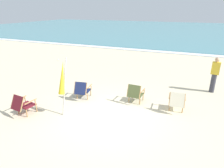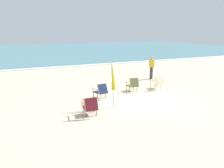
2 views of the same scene
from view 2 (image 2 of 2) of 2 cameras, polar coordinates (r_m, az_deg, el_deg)
The scene contains 9 objects.
ground_plane at distance 11.14m, azimuth 6.38°, elevation -4.11°, with size 80.00×80.00×0.00m, color beige.
sea at distance 42.02m, azimuth -17.18°, elevation 8.45°, with size 80.00×40.00×0.10m, color teal.
surf_band at distance 22.18m, azimuth -9.97°, elevation 4.72°, with size 80.00×1.10×0.06m, color white.
beach_chair_back_right at distance 13.31m, azimuth 11.81°, elevation 0.51°, with size 0.64×0.78×0.80m.
beach_chair_back_left at distance 11.16m, azimuth -2.95°, elevation -1.72°, with size 0.68×0.81×0.80m.
beach_chair_front_left at distance 12.52m, azimuth 5.47°, elevation -0.05°, with size 0.62×0.70×0.82m.
beach_chair_far_center at distance 8.93m, azimuth -5.68°, elevation -5.72°, with size 0.65×0.79×0.80m.
umbrella_furled_yellow at distance 9.76m, azimuth 0.28°, elevation 1.77°, with size 0.27×0.51×2.10m.
person_near_chairs at distance 16.04m, azimuth 10.27°, elevation 4.29°, with size 0.36×0.23×1.63m.
Camera 2 is at (-5.51, -9.07, 3.37)m, focal length 35.00 mm.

